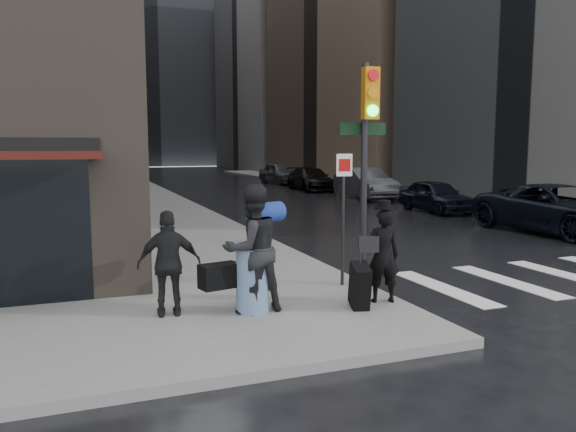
# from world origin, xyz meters

# --- Properties ---
(ground) EXTENTS (140.00, 140.00, 0.00)m
(ground) POSITION_xyz_m (0.00, 0.00, 0.00)
(ground) COLOR black
(ground) RESTS_ON ground
(sidewalk_left) EXTENTS (4.00, 50.00, 0.15)m
(sidewalk_left) POSITION_xyz_m (0.00, 27.00, 0.07)
(sidewalk_left) COLOR slate
(sidewalk_left) RESTS_ON ground
(sidewalk_right) EXTENTS (3.00, 50.00, 0.15)m
(sidewalk_right) POSITION_xyz_m (13.50, 27.00, 0.07)
(sidewalk_right) COLOR slate
(sidewalk_right) RESTS_ON ground
(bldg_right_far) EXTENTS (22.00, 20.00, 25.00)m
(bldg_right_far) POSITION_xyz_m (26.00, 58.00, 12.50)
(bldg_right_far) COLOR gray
(bldg_right_far) RESTS_ON ground
(bldg_distant) EXTENTS (40.00, 12.00, 32.00)m
(bldg_distant) POSITION_xyz_m (6.00, 78.00, 16.00)
(bldg_distant) COLOR gray
(bldg_distant) RESTS_ON ground
(man_overcoat) EXTENTS (1.09, 0.83, 1.77)m
(man_overcoat) POSITION_xyz_m (1.48, 0.05, 0.89)
(man_overcoat) COLOR black
(man_overcoat) RESTS_ON ground
(man_jeans) EXTENTS (1.50, 0.98, 2.05)m
(man_jeans) POSITION_xyz_m (-0.66, 0.31, 1.18)
(man_jeans) COLOR black
(man_jeans) RESTS_ON ground
(man_greycoat) EXTENTS (1.01, 0.51, 1.66)m
(man_greycoat) POSITION_xyz_m (-1.91, 0.57, 0.98)
(man_greycoat) COLOR black
(man_greycoat) RESTS_ON ground
(traffic_light) EXTENTS (1.04, 0.49, 4.16)m
(traffic_light) POSITION_xyz_m (1.86, 1.28, 2.84)
(traffic_light) COLOR black
(traffic_light) RESTS_ON ground
(fire_hydrant) EXTENTS (0.36, 0.28, 0.65)m
(fire_hydrant) POSITION_xyz_m (1.63, 6.46, 0.44)
(fire_hydrant) COLOR #B2110A
(fire_hydrant) RESTS_ON ground
(parked_car_0) EXTENTS (2.78, 5.75, 1.58)m
(parked_car_0) POSITION_xyz_m (11.27, 5.60, 0.79)
(parked_car_0) COLOR black
(parked_car_0) RESTS_ON ground
(parked_car_1) EXTENTS (1.79, 4.12, 1.38)m
(parked_car_1) POSITION_xyz_m (11.15, 12.05, 0.69)
(parked_car_1) COLOR black
(parked_car_1) RESTS_ON ground
(parked_car_2) EXTENTS (2.09, 5.13, 1.66)m
(parked_car_2) POSITION_xyz_m (11.26, 18.51, 0.83)
(parked_car_2) COLOR #414146
(parked_car_2) RESTS_ON ground
(parked_car_3) EXTENTS (2.32, 5.09, 1.45)m
(parked_car_3) POSITION_xyz_m (10.84, 24.96, 0.72)
(parked_car_3) COLOR black
(parked_car_3) RESTS_ON ground
(parked_car_4) EXTENTS (2.31, 4.90, 1.62)m
(parked_car_4) POSITION_xyz_m (11.12, 31.41, 0.81)
(parked_car_4) COLOR #45454A
(parked_car_4) RESTS_ON ground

